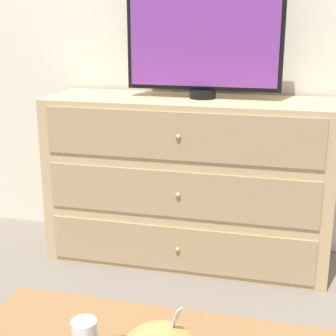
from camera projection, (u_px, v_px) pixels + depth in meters
ground_plane at (198, 237)px, 2.96m from camera, size 12.00×12.00×0.00m
wall_back at (204, 0)px, 2.61m from camera, size 12.00×0.05×2.60m
dresser at (188, 181)px, 2.61m from camera, size 1.40×0.46×0.84m
tv at (204, 37)px, 2.42m from camera, size 0.75×0.13×0.56m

